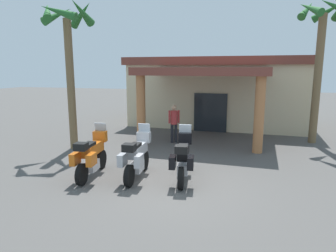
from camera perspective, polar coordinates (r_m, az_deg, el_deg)
name	(u,v)px	position (r m, az deg, el deg)	size (l,w,h in m)	color
ground_plane	(174,184)	(9.22, 1.23, -10.99)	(80.00, 80.00, 0.00)	#514F4C
motel_building	(218,90)	(19.29, 9.40, 6.70)	(10.62, 10.39, 4.06)	beige
motorcycle_orange	(91,155)	(9.95, -14.27, -5.42)	(0.75, 2.21, 1.61)	black
motorcycle_silver	(137,157)	(9.58, -5.90, -5.76)	(0.72, 2.21, 1.61)	black
motorcycle_black	(183,158)	(9.37, 2.86, -6.10)	(0.80, 2.21, 1.61)	black
pedestrian	(174,121)	(14.00, 1.15, 0.99)	(0.47, 0.32, 1.78)	black
palm_tree_roadside	(68,41)	(13.44, -18.45, 14.93)	(2.13, 2.19, 6.21)	brown
palm_tree_near_portico	(321,40)	(15.44, 26.96, 14.20)	(2.19, 2.24, 6.56)	brown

